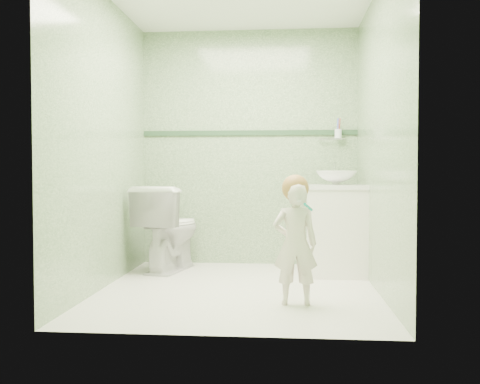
{
  "coord_description": "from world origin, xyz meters",
  "views": [
    {
      "loc": [
        0.38,
        -4.28,
        0.94
      ],
      "look_at": [
        0.0,
        0.15,
        0.78
      ],
      "focal_mm": 40.28,
      "sensor_mm": 36.0,
      "label": 1
    }
  ],
  "objects": [
    {
      "name": "toilet",
      "position": [
        -0.74,
        0.8,
        0.41
      ],
      "size": [
        0.62,
        0.88,
        0.82
      ],
      "primitive_type": "imported",
      "rotation": [
        0.0,
        0.0,
        2.92
      ],
      "color": "white",
      "rests_on": "ground"
    },
    {
      "name": "basin",
      "position": [
        0.84,
        0.7,
        0.89
      ],
      "size": [
        0.37,
        0.37,
        0.13
      ],
      "primitive_type": "imported",
      "color": "white",
      "rests_on": "counter"
    },
    {
      "name": "vanity",
      "position": [
        0.84,
        0.7,
        0.4
      ],
      "size": [
        0.52,
        0.5,
        0.8
      ],
      "primitive_type": "cube",
      "color": "white",
      "rests_on": "ground"
    },
    {
      "name": "cup_holder",
      "position": [
        0.89,
        1.18,
        1.33
      ],
      "size": [
        0.26,
        0.07,
        0.21
      ],
      "color": "silver",
      "rests_on": "room_shell"
    },
    {
      "name": "trim_stripe",
      "position": [
        0.0,
        1.24,
        1.35
      ],
      "size": [
        2.2,
        0.02,
        0.05
      ],
      "primitive_type": "cube",
      "color": "#2B4A2E",
      "rests_on": "room_shell"
    },
    {
      "name": "ground",
      "position": [
        0.0,
        0.0,
        0.0
      ],
      "size": [
        2.5,
        2.5,
        0.0
      ],
      "primitive_type": "plane",
      "color": "white",
      "rests_on": "ground"
    },
    {
      "name": "teal_toothbrush",
      "position": [
        0.52,
        -0.59,
        0.71
      ],
      "size": [
        0.11,
        0.13,
        0.08
      ],
      "color": "#039686",
      "rests_on": "toddler"
    },
    {
      "name": "counter",
      "position": [
        0.84,
        0.7,
        0.81
      ],
      "size": [
        0.54,
        0.52,
        0.04
      ],
      "primitive_type": "cube",
      "color": "white",
      "rests_on": "vanity"
    },
    {
      "name": "room_shell",
      "position": [
        0.0,
        0.0,
        1.2
      ],
      "size": [
        2.5,
        2.54,
        2.4
      ],
      "color": "gray",
      "rests_on": "ground"
    },
    {
      "name": "faucet",
      "position": [
        0.84,
        0.89,
        0.97
      ],
      "size": [
        0.03,
        0.13,
        0.18
      ],
      "color": "silver",
      "rests_on": "counter"
    },
    {
      "name": "toddler",
      "position": [
        0.45,
        -0.47,
        0.43
      ],
      "size": [
        0.32,
        0.22,
        0.86
      ],
      "primitive_type": "imported",
      "rotation": [
        0.0,
        0.0,
        3.18
      ],
      "color": "silver",
      "rests_on": "ground"
    },
    {
      "name": "hair_cap",
      "position": [
        0.45,
        -0.44,
        0.83
      ],
      "size": [
        0.19,
        0.19,
        0.19
      ],
      "primitive_type": "sphere",
      "color": "#A27037",
      "rests_on": "toddler"
    }
  ]
}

